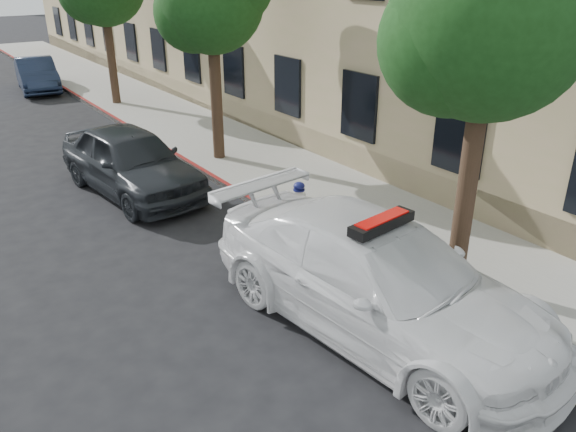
% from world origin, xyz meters
% --- Properties ---
extents(ground, '(120.00, 120.00, 0.00)m').
position_xyz_m(ground, '(0.00, 0.00, 0.00)').
color(ground, black).
rests_on(ground, ground).
extents(sidewalk, '(3.20, 50.00, 0.15)m').
position_xyz_m(sidewalk, '(3.60, 10.00, 0.07)').
color(sidewalk, gray).
rests_on(sidewalk, ground).
extents(curb_strip, '(0.12, 50.00, 0.15)m').
position_xyz_m(curb_strip, '(2.06, 10.00, 0.07)').
color(curb_strip, maroon).
rests_on(curb_strip, ground).
extents(tree_near, '(2.92, 2.82, 5.62)m').
position_xyz_m(tree_near, '(2.93, -2.01, 4.27)').
color(tree_near, black).
rests_on(tree_near, sidewalk).
extents(police_car, '(2.93, 5.85, 1.78)m').
position_xyz_m(police_car, '(1.10, -2.02, 0.82)').
color(police_car, white).
rests_on(police_car, ground).
extents(parked_car_mid, '(2.31, 4.72, 1.55)m').
position_xyz_m(parked_car_mid, '(0.18, 5.20, 0.78)').
color(parked_car_mid, '#202428').
rests_on(parked_car_mid, ground).
extents(parked_car_far, '(1.92, 4.25, 1.35)m').
position_xyz_m(parked_car_far, '(1.20, 18.72, 0.68)').
color(parked_car_far, '#162037').
rests_on(parked_car_far, ground).
extents(fire_hydrant, '(0.31, 0.29, 0.75)m').
position_xyz_m(fire_hydrant, '(2.35, 1.59, 0.52)').
color(fire_hydrant, silver).
rests_on(fire_hydrant, sidewalk).
extents(traffic_cone, '(0.47, 0.47, 0.78)m').
position_xyz_m(traffic_cone, '(2.51, -0.24, 0.53)').
color(traffic_cone, black).
rests_on(traffic_cone, sidewalk).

